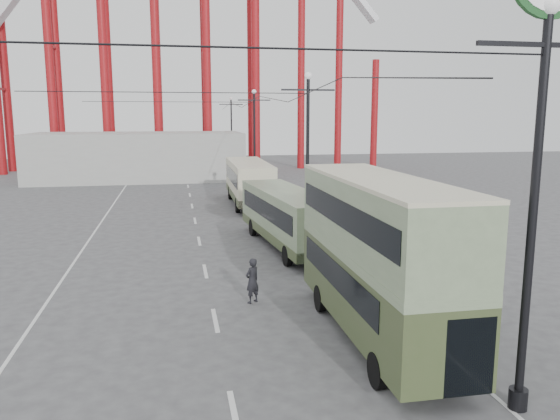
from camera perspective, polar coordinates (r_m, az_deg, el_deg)
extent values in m
plane|color=#464648|center=(15.39, -1.76, -16.51)|extent=(160.00, 160.00, 0.00)
cube|color=silver|center=(33.34, -8.68, -2.07)|extent=(0.15, 82.00, 0.01)
cube|color=silver|center=(35.13, 1.74, -1.35)|extent=(0.12, 120.00, 0.01)
cube|color=silver|center=(34.64, -18.72, -2.04)|extent=(0.12, 120.00, 0.01)
cylinder|color=black|center=(13.36, 24.86, -1.13)|extent=(0.20, 0.20, 9.00)
cylinder|color=black|center=(14.71, 23.61, -17.62)|extent=(0.44, 0.44, 0.50)
cube|color=black|center=(13.23, 26.09, 15.25)|extent=(3.20, 0.10, 0.10)
sphere|color=white|center=(13.35, 26.36, 18.65)|extent=(0.44, 0.44, 0.44)
cylinder|color=black|center=(32.64, 2.90, 5.75)|extent=(0.20, 0.20, 9.00)
cylinder|color=black|center=(33.22, 2.83, -1.58)|extent=(0.44, 0.44, 0.50)
cube|color=black|center=(32.59, 2.96, 12.43)|extent=(3.20, 0.10, 0.10)
sphere|color=white|center=(32.63, 2.97, 13.83)|extent=(0.44, 0.44, 0.44)
cylinder|color=black|center=(54.23, -2.69, 7.38)|extent=(0.20, 0.20, 9.00)
cylinder|color=black|center=(54.57, -2.65, 2.92)|extent=(0.44, 0.44, 0.50)
cube|color=black|center=(54.20, -2.72, 11.40)|extent=(3.20, 0.10, 0.10)
sphere|color=white|center=(54.22, -2.73, 12.25)|extent=(0.44, 0.44, 0.44)
cylinder|color=black|center=(76.05, -5.09, 8.07)|extent=(0.20, 0.20, 9.00)
cylinder|color=black|center=(76.30, -5.04, 4.87)|extent=(0.44, 0.44, 0.50)
cube|color=black|center=(76.03, -5.13, 10.93)|extent=(3.20, 0.10, 0.10)
sphere|color=white|center=(76.05, -5.14, 11.53)|extent=(0.44, 0.44, 0.44)
cylinder|color=maroon|center=(75.31, -26.65, 10.49)|extent=(1.00, 1.00, 18.00)
cylinder|color=maroon|center=(70.31, -22.98, 14.55)|extent=(1.00, 1.00, 27.00)
cylinder|color=maroon|center=(74.22, -22.33, 14.30)|extent=(1.00, 1.00, 27.00)
cylinder|color=maroon|center=(69.96, -18.17, 18.58)|extent=(1.00, 1.00, 36.00)
cylinder|color=maroon|center=(73.89, -17.77, 18.10)|extent=(1.00, 1.00, 36.00)
cylinder|color=maroon|center=(71.93, 2.24, 16.37)|extent=(0.90, 0.90, 30.00)
cylinder|color=maroon|center=(72.88, 6.16, 13.08)|extent=(0.90, 0.90, 22.00)
cylinder|color=maroon|center=(74.37, 9.84, 9.85)|extent=(0.90, 0.90, 14.00)
cube|color=#AEAEA9|center=(60.89, -14.56, 5.47)|extent=(22.00, 10.00, 5.00)
cube|color=#3C4927|center=(17.15, 10.04, -8.27)|extent=(2.36, 9.36, 2.06)
cube|color=black|center=(17.02, 10.08, -6.92)|extent=(2.40, 7.49, 0.84)
cube|color=gray|center=(16.82, 10.16, -4.48)|extent=(2.38, 9.36, 0.28)
cube|color=gray|center=(16.57, 10.28, -0.56)|extent=(2.36, 9.36, 2.06)
cube|color=black|center=(16.56, 10.29, -0.24)|extent=(2.40, 8.80, 0.80)
cube|color=beige|center=(16.41, 10.40, 3.17)|extent=(2.38, 9.36, 0.11)
cylinder|color=black|center=(19.54, 4.25, -9.19)|extent=(0.26, 0.94, 0.94)
cylinder|color=black|center=(20.17, 10.13, -8.70)|extent=(0.26, 0.94, 0.94)
cylinder|color=black|center=(14.60, 10.19, -16.17)|extent=(0.26, 0.94, 0.94)
cylinder|color=black|center=(15.43, 17.81, -15.01)|extent=(0.26, 0.94, 0.94)
cube|color=gray|center=(28.47, 0.74, -0.59)|extent=(3.41, 10.69, 2.29)
cube|color=black|center=(28.41, 0.74, 0.17)|extent=(3.33, 9.56, 0.91)
cube|color=#3C4927|center=(28.65, 0.74, -2.37)|extent=(3.44, 10.70, 0.48)
cube|color=gray|center=(28.28, 0.75, 1.85)|extent=(3.43, 10.69, 0.15)
cylinder|color=black|center=(31.22, -2.77, -1.90)|extent=(0.36, 0.98, 0.96)
cylinder|color=black|center=(31.79, 1.01, -1.67)|extent=(0.36, 0.98, 0.96)
cylinder|color=black|center=(25.30, 0.65, -4.69)|extent=(0.36, 0.98, 0.96)
cylinder|color=black|center=(26.00, 5.21, -4.33)|extent=(0.36, 0.98, 0.96)
cube|color=beige|center=(42.16, -3.27, 3.08)|extent=(2.86, 10.73, 2.57)
cube|color=black|center=(42.11, -3.28, 3.66)|extent=(2.88, 9.45, 1.02)
cube|color=#3C4927|center=(42.29, -3.26, 1.72)|extent=(2.89, 10.73, 0.53)
cube|color=beige|center=(42.02, -3.29, 4.94)|extent=(2.88, 10.73, 0.17)
cylinder|color=black|center=(44.96, -5.20, 1.77)|extent=(0.32, 1.07, 1.07)
cylinder|color=black|center=(45.22, -2.15, 1.85)|extent=(0.32, 1.07, 1.07)
cylinder|color=black|center=(39.07, -4.47, 0.55)|extent=(0.32, 1.07, 1.07)
cylinder|color=black|center=(39.36, -0.97, 0.65)|extent=(0.32, 1.07, 1.07)
imported|color=black|center=(20.23, -2.91, -7.38)|extent=(0.73, 0.69, 1.68)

